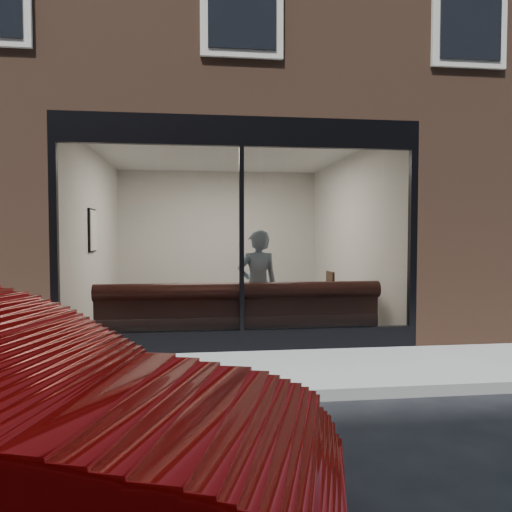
{
  "coord_description": "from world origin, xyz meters",
  "views": [
    {
      "loc": [
        -0.67,
        -4.72,
        1.62
      ],
      "look_at": [
        0.24,
        2.4,
        1.3
      ],
      "focal_mm": 35.0,
      "sensor_mm": 36.0,
      "label": 1
    }
  ],
  "objects": [
    {
      "name": "ground",
      "position": [
        0.0,
        0.0,
        0.0
      ],
      "size": [
        120.0,
        120.0,
        0.0
      ],
      "primitive_type": "plane",
      "color": "black",
      "rests_on": "ground"
    },
    {
      "name": "sidewalk_near",
      "position": [
        0.0,
        1.0,
        0.01
      ],
      "size": [
        40.0,
        2.0,
        0.01
      ],
      "primitive_type": "cube",
      "color": "gray",
      "rests_on": "ground"
    },
    {
      "name": "kerb_near",
      "position": [
        0.0,
        -0.05,
        0.06
      ],
      "size": [
        40.0,
        0.1,
        0.12
      ],
      "primitive_type": "cube",
      "color": "gray",
      "rests_on": "ground"
    },
    {
      "name": "host_building_pier_left",
      "position": [
        -3.75,
        8.0,
        1.6
      ],
      "size": [
        2.5,
        12.0,
        3.2
      ],
      "primitive_type": "cube",
      "color": "brown",
      "rests_on": "ground"
    },
    {
      "name": "host_building_pier_right",
      "position": [
        3.75,
        8.0,
        1.6
      ],
      "size": [
        2.5,
        12.0,
        3.2
      ],
      "primitive_type": "cube",
      "color": "brown",
      "rests_on": "ground"
    },
    {
      "name": "host_building_backfill",
      "position": [
        0.0,
        11.0,
        1.6
      ],
      "size": [
        5.0,
        6.0,
        3.2
      ],
      "primitive_type": "cube",
      "color": "brown",
      "rests_on": "ground"
    },
    {
      "name": "cafe_floor",
      "position": [
        0.0,
        5.0,
        0.02
      ],
      "size": [
        6.0,
        6.0,
        0.0
      ],
      "primitive_type": "plane",
      "color": "#2D2D30",
      "rests_on": "ground"
    },
    {
      "name": "cafe_ceiling",
      "position": [
        0.0,
        5.0,
        3.19
      ],
      "size": [
        6.0,
        6.0,
        0.0
      ],
      "primitive_type": "plane",
      "rotation": [
        3.14,
        0.0,
        0.0
      ],
      "color": "white",
      "rests_on": "host_building_upper"
    },
    {
      "name": "cafe_wall_back",
      "position": [
        0.0,
        7.99,
        1.6
      ],
      "size": [
        5.0,
        0.0,
        5.0
      ],
      "primitive_type": "plane",
      "rotation": [
        1.57,
        0.0,
        0.0
      ],
      "color": "silver",
      "rests_on": "ground"
    },
    {
      "name": "cafe_wall_left",
      "position": [
        -2.49,
        5.0,
        1.6
      ],
      "size": [
        0.0,
        6.0,
        6.0
      ],
      "primitive_type": "plane",
      "rotation": [
        1.57,
        0.0,
        1.57
      ],
      "color": "silver",
      "rests_on": "ground"
    },
    {
      "name": "cafe_wall_right",
      "position": [
        2.49,
        5.0,
        1.6
      ],
      "size": [
        0.0,
        6.0,
        6.0
      ],
      "primitive_type": "plane",
      "rotation": [
        1.57,
        0.0,
        -1.57
      ],
      "color": "silver",
      "rests_on": "ground"
    },
    {
      "name": "storefront_kick",
      "position": [
        0.0,
        2.05,
        0.15
      ],
      "size": [
        5.0,
        0.1,
        0.3
      ],
      "primitive_type": "cube",
      "color": "black",
      "rests_on": "ground"
    },
    {
      "name": "storefront_header",
      "position": [
        0.0,
        2.05,
        3.0
      ],
      "size": [
        5.0,
        0.1,
        0.4
      ],
      "primitive_type": "cube",
      "color": "black",
      "rests_on": "host_building_upper"
    },
    {
      "name": "storefront_mullion",
      "position": [
        0.0,
        2.05,
        1.55
      ],
      "size": [
        0.06,
        0.1,
        2.5
      ],
      "primitive_type": "cube",
      "color": "black",
      "rests_on": "storefront_kick"
    },
    {
      "name": "storefront_glass",
      "position": [
        0.0,
        2.02,
        1.55
      ],
      "size": [
        4.8,
        0.0,
        4.8
      ],
      "primitive_type": "plane",
      "rotation": [
        1.57,
        0.0,
        0.0
      ],
      "color": "white",
      "rests_on": "storefront_kick"
    },
    {
      "name": "banquette",
      "position": [
        0.0,
        2.45,
        0.23
      ],
      "size": [
        4.0,
        0.55,
        0.45
      ],
      "primitive_type": "cube",
      "color": "#391A15",
      "rests_on": "cafe_floor"
    },
    {
      "name": "person",
      "position": [
        0.3,
        2.63,
        0.84
      ],
      "size": [
        0.66,
        0.48,
        1.68
      ],
      "primitive_type": "imported",
      "rotation": [
        0.0,
        0.0,
        3.28
      ],
      "color": "#92B0C3",
      "rests_on": "cafe_floor"
    },
    {
      "name": "cafe_table_left",
      "position": [
        -0.79,
        3.68,
        0.74
      ],
      "size": [
        0.8,
        0.8,
        0.04
      ],
      "primitive_type": "cube",
      "rotation": [
        0.0,
        0.0,
        -0.29
      ],
      "color": "black",
      "rests_on": "cafe_floor"
    },
    {
      "name": "cafe_table_right",
      "position": [
        1.91,
        3.47,
        0.74
      ],
      "size": [
        0.76,
        0.76,
        0.04
      ],
      "primitive_type": "cube",
      "rotation": [
        0.0,
        0.0,
        -0.15
      ],
      "color": "black",
      "rests_on": "cafe_floor"
    },
    {
      "name": "cafe_chair_right",
      "position": [
        1.56,
        3.84,
        0.24
      ],
      "size": [
        0.4,
        0.4,
        0.04
      ],
      "primitive_type": "cube",
      "rotation": [
        0.0,
        0.0,
        3.17
      ],
      "color": "black",
      "rests_on": "cafe_floor"
    },
    {
      "name": "wall_poster",
      "position": [
        -2.45,
        4.64,
        1.68
      ],
      "size": [
        0.02,
        0.54,
        0.72
      ],
      "primitive_type": "cube",
      "color": "white",
      "rests_on": "cafe_wall_left"
    }
  ]
}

